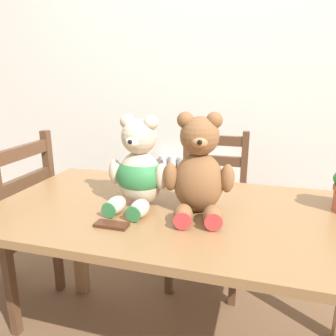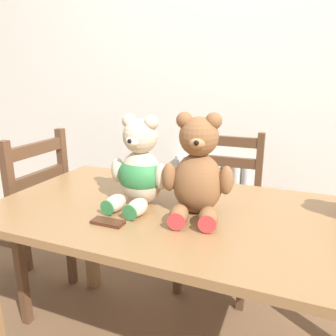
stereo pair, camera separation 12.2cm
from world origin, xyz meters
name	(u,v)px [view 1 (the left image)]	position (x,y,z in m)	size (l,w,h in m)	color
wall_back	(227,64)	(0.00, 1.56, 1.30)	(8.00, 0.04, 2.60)	silver
radiator	(195,205)	(-0.18, 1.49, 0.30)	(0.56, 0.10, 0.67)	silver
dining_table	(184,233)	(0.00, 0.39, 0.64)	(1.48, 0.78, 0.74)	olive
wooden_chair_behind	(209,206)	(-0.01, 1.12, 0.46)	(0.41, 0.46, 0.90)	brown
wooden_chair_side	(11,228)	(-0.96, 0.53, 0.47)	(0.40, 0.41, 0.95)	brown
teddy_bear_left	(139,171)	(-0.18, 0.39, 0.88)	(0.25, 0.26, 0.35)	beige
teddy_bear_right	(199,171)	(0.05, 0.38, 0.90)	(0.26, 0.28, 0.37)	brown
chocolate_bar	(112,225)	(-0.20, 0.18, 0.74)	(0.11, 0.05, 0.01)	#472314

